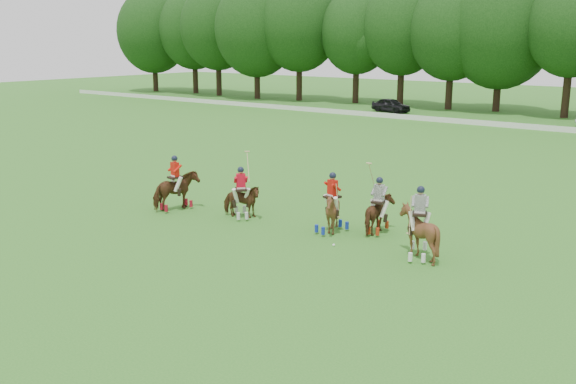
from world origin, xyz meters
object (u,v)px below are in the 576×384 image
Objects in this scene: car_left at (391,105)px; polo_stripe_b at (419,232)px; polo_red_c at (332,211)px; polo_stripe_a at (378,213)px; polo_ball at (334,245)px; polo_red_b at (241,200)px; polo_red_a at (176,191)px.

polo_stripe_b is at bearing -139.49° from car_left.
polo_red_c is 3.88m from polo_stripe_b.
polo_stripe_a is at bearing 35.45° from polo_red_c.
polo_stripe_a is 2.47m from polo_ball.
polo_stripe_b is (7.88, -0.13, 0.16)m from polo_red_b.
polo_stripe_a is (19.34, -36.86, 0.06)m from car_left.
polo_stripe_a is at bearing 14.91° from polo_red_a.
polo_stripe_b is at bearing -34.05° from polo_stripe_a.
polo_red_a is 10.91m from polo_stripe_b.
polo_red_a is 8.05m from polo_ball.
polo_ball is (8.01, -0.07, -0.81)m from polo_red_a.
car_left is at bearing 115.74° from polo_ball.
polo_red_b reaches higher than polo_ball.
polo_stripe_b is at bearing -9.51° from polo_red_c.
polo_stripe_a reaches higher than polo_red_c.
car_left is 1.68× the size of polo_stripe_b.
polo_red_c is at bearing -143.62° from car_left.
car_left is at bearing 119.49° from polo_stripe_b.
polo_red_a is at bearing 179.49° from polo_ball.
polo_red_c is (4.05, 0.51, 0.09)m from polo_red_b.
polo_red_a is 1.02× the size of polo_red_c.
polo_stripe_a is 2.93m from polo_stripe_b.
polo_stripe_a is (1.40, 1.00, -0.07)m from polo_red_c.
polo_red_a is at bearing -176.78° from polo_stripe_b.
polo_red_a reaches higher than car_left.
polo_stripe_a is 1.10× the size of polo_stripe_b.
polo_red_b is (3.01, 0.74, -0.12)m from polo_red_a.
polo_red_b reaches higher than polo_red_a.
polo_ball is (18.90, -39.19, -0.65)m from car_left.
polo_stripe_a reaches higher than polo_red_a.
polo_stripe_b is (3.83, -0.64, 0.06)m from polo_red_c.
polo_red_a is 8.76m from polo_stripe_a.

